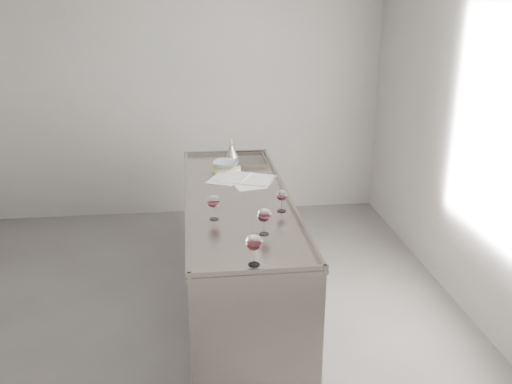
{
  "coord_description": "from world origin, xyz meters",
  "views": [
    {
      "loc": [
        0.16,
        -3.59,
        2.37
      ],
      "look_at": [
        0.62,
        0.19,
        1.02
      ],
      "focal_mm": 40.0,
      "sensor_mm": 36.0,
      "label": 1
    }
  ],
  "objects": [
    {
      "name": "wine_glass_right",
      "position": [
        0.6,
        -0.37,
        1.06
      ],
      "size": [
        0.09,
        0.09,
        0.17
      ],
      "rotation": [
        0.0,
        0.0,
        0.22
      ],
      "color": "white",
      "rests_on": "counter"
    },
    {
      "name": "wine_glass_small",
      "position": [
        0.78,
        -0.0,
        1.05
      ],
      "size": [
        0.08,
        0.08,
        0.16
      ],
      "rotation": [
        0.0,
        0.0,
        0.02
      ],
      "color": "white",
      "rests_on": "counter"
    },
    {
      "name": "wine_glass_left",
      "position": [
        0.31,
        -0.09,
        1.06
      ],
      "size": [
        0.09,
        0.09,
        0.17
      ],
      "rotation": [
        0.0,
        0.0,
        0.15
      ],
      "color": "white",
      "rests_on": "counter"
    },
    {
      "name": "loose_paper_top",
      "position": [
        0.61,
        0.61,
        0.94
      ],
      "size": [
        0.28,
        0.36,
        0.0
      ],
      "primitive_type": "cube",
      "rotation": [
        0.0,
        0.0,
        0.2
      ],
      "color": "silver",
      "rests_on": "counter"
    },
    {
      "name": "room_shell",
      "position": [
        0.0,
        0.0,
        1.4
      ],
      "size": [
        4.54,
        5.04,
        2.84
      ],
      "color": "#524F4D",
      "rests_on": "ground"
    },
    {
      "name": "wine_glass_middle",
      "position": [
        0.49,
        -0.78,
        1.07
      ],
      "size": [
        0.09,
        0.09,
        0.18
      ],
      "rotation": [
        0.0,
        0.0,
        0.4
      ],
      "color": "white",
      "rests_on": "counter"
    },
    {
      "name": "trivet",
      "position": [
        0.47,
        1.0,
        0.95
      ],
      "size": [
        0.32,
        0.32,
        0.02
      ],
      "primitive_type": "cylinder",
      "rotation": [
        0.0,
        0.0,
        -0.35
      ],
      "color": "#C9BF82",
      "rests_on": "counter"
    },
    {
      "name": "wine_funnel",
      "position": [
        0.54,
        1.38,
        0.99
      ],
      "size": [
        0.12,
        0.12,
        0.18
      ],
      "rotation": [
        0.0,
        0.0,
        -0.06
      ],
      "color": "#A49E92",
      "rests_on": "counter"
    },
    {
      "name": "ceramic_bowl",
      "position": [
        0.47,
        1.0,
        0.99
      ],
      "size": [
        0.27,
        0.27,
        0.05
      ],
      "primitive_type": "imported",
      "rotation": [
        0.0,
        0.0,
        -0.31
      ],
      "color": "#88979E",
      "rests_on": "trivet"
    },
    {
      "name": "counter",
      "position": [
        0.5,
        0.3,
        0.47
      ],
      "size": [
        0.77,
        2.42,
        0.97
      ],
      "color": "gray",
      "rests_on": "ground"
    },
    {
      "name": "notebook",
      "position": [
        0.61,
        0.72,
        0.95
      ],
      "size": [
        0.51,
        0.45,
        0.02
      ],
      "rotation": [
        0.0,
        0.0,
        -0.43
      ],
      "color": "silver",
      "rests_on": "counter"
    },
    {
      "name": "loose_paper_under",
      "position": [
        0.45,
        0.75,
        0.94
      ],
      "size": [
        0.35,
        0.39,
        0.0
      ],
      "primitive_type": "cube",
      "rotation": [
        0.0,
        0.0,
        -0.45
      ],
      "color": "silver",
      "rests_on": "counter"
    }
  ]
}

